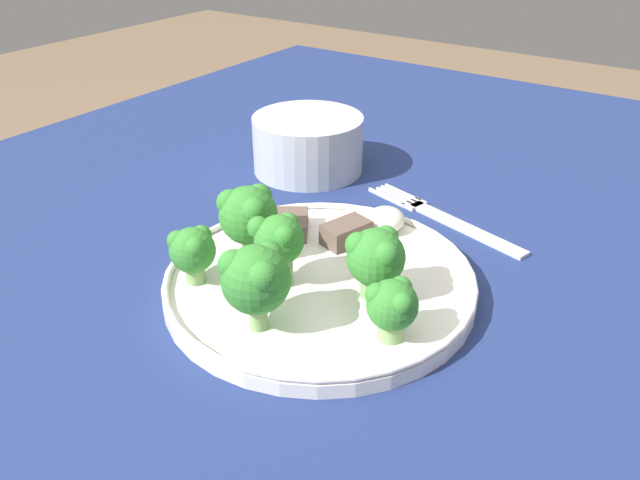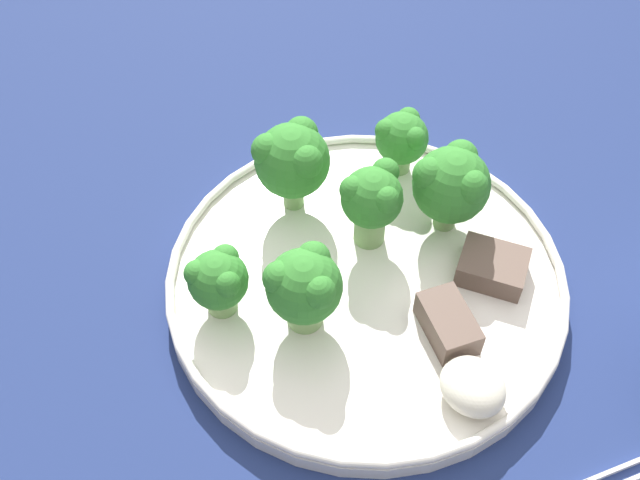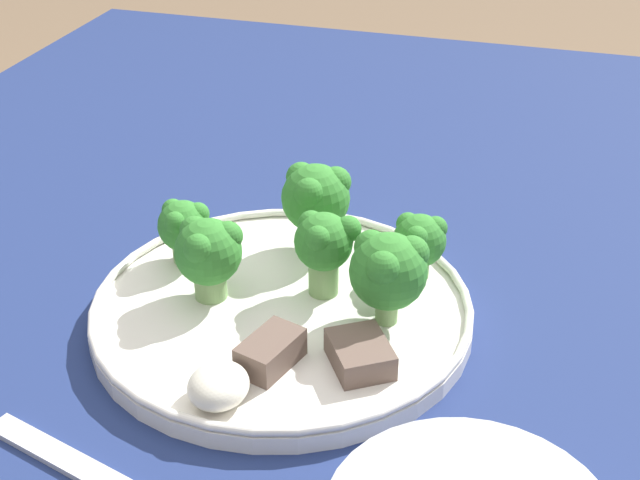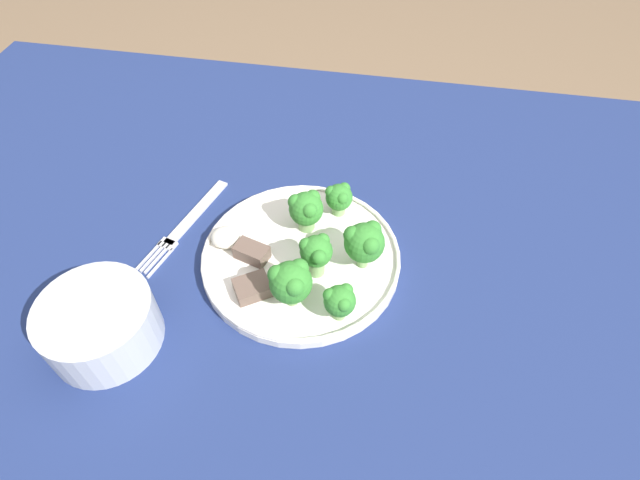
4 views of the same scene
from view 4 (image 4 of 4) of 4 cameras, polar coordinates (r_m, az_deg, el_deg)
name	(u,v)px [view 4 (image 4 of 4)]	position (r m, az deg, el deg)	size (l,w,h in m)	color
ground_plane	(293,462)	(1.33, -3.15, -24.00)	(8.00, 8.00, 0.00)	#7F664C
table	(273,317)	(0.72, -5.35, -8.76)	(1.36, 1.02, 0.75)	navy
dinner_plate	(301,257)	(0.66, -2.18, -1.95)	(0.26, 0.26, 0.02)	white
fork	(187,223)	(0.73, -15.00, 1.85)	(0.07, 0.19, 0.00)	silver
cream_bowl	(101,325)	(0.62, -23.78, -8.86)	(0.13, 0.13, 0.07)	#B7BCC6
broccoli_floret_near_rim_left	(316,252)	(0.61, -0.43, -1.39)	(0.04, 0.04, 0.06)	#7FA866
broccoli_floret_center_left	(306,209)	(0.66, -1.60, 3.60)	(0.05, 0.05, 0.06)	#7FA866
broccoli_floret_back_left	(365,242)	(0.61, 5.11, -0.23)	(0.05, 0.05, 0.07)	#7FA866
broccoli_floret_front_left	(339,197)	(0.69, 2.20, 4.90)	(0.04, 0.04, 0.05)	#7FA866
broccoli_floret_center_back	(340,301)	(0.58, 2.27, -6.95)	(0.04, 0.04, 0.05)	#7FA866
broccoli_floret_mid_cluster	(291,281)	(0.58, -3.37, -4.76)	(0.05, 0.05, 0.06)	#7FA866
meat_slice_front_slice	(252,252)	(0.65, -7.80, -1.40)	(0.05, 0.04, 0.02)	brown
meat_slice_middle_slice	(252,288)	(0.62, -7.74, -5.42)	(0.05, 0.05, 0.02)	brown
sauce_dollop	(226,237)	(0.67, -10.70, 0.33)	(0.04, 0.04, 0.02)	silver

